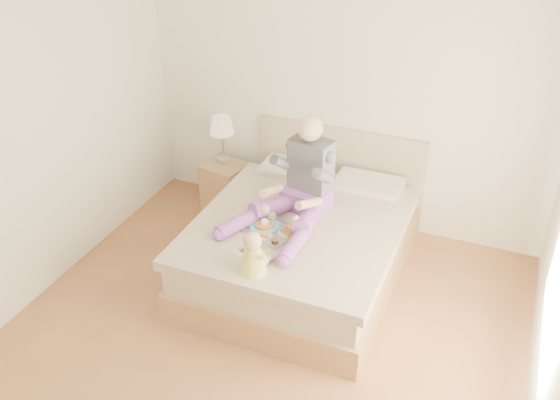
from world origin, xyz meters
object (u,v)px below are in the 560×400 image
at_px(bed, 305,240).
at_px(tray, 272,229).
at_px(adult, 299,188).
at_px(baby, 253,256).
at_px(nightstand, 225,186).

xyz_separation_m(bed, tray, (-0.16, -0.38, 0.32)).
height_order(adult, tray, adult).
relative_size(bed, baby, 6.19).
bearing_deg(tray, nightstand, 154.75).
xyz_separation_m(bed, nightstand, (-1.15, 0.70, -0.06)).
xyz_separation_m(nightstand, baby, (1.08, -1.63, 0.50)).
xyz_separation_m(nightstand, adult, (1.10, -0.74, 0.62)).
relative_size(adult, tray, 2.19).
relative_size(nightstand, adult, 0.45).
bearing_deg(baby, tray, 109.46).
bearing_deg(adult, bed, 47.38).
xyz_separation_m(nightstand, tray, (1.00, -1.09, 0.38)).
xyz_separation_m(adult, tray, (-0.10, -0.34, -0.23)).
bearing_deg(bed, nightstand, 148.60).
distance_m(adult, tray, 0.43).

